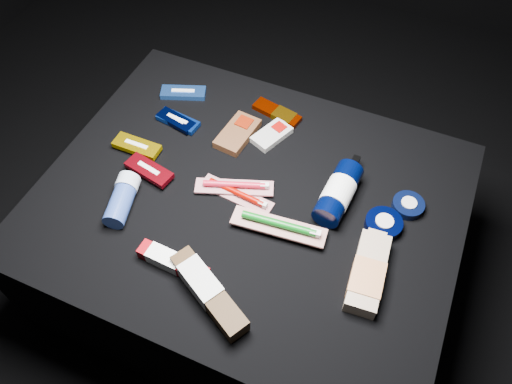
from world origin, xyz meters
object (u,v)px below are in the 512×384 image
at_px(lotion_bottle, 338,193).
at_px(toothpaste_carton_red, 170,261).
at_px(bodywash_bottle, 368,274).
at_px(deodorant_stick, 122,199).

height_order(lotion_bottle, toothpaste_carton_red, lotion_bottle).
distance_m(bodywash_bottle, deodorant_stick, 0.57).
bearing_deg(toothpaste_carton_red, bodywash_bottle, 22.01).
bearing_deg(deodorant_stick, bodywash_bottle, -10.34).
height_order(bodywash_bottle, deodorant_stick, deodorant_stick).
distance_m(lotion_bottle, deodorant_stick, 0.50).
bearing_deg(bodywash_bottle, toothpaste_carton_red, -165.65).
distance_m(lotion_bottle, toothpaste_carton_red, 0.41).
height_order(lotion_bottle, bodywash_bottle, lotion_bottle).
bearing_deg(toothpaste_carton_red, deodorant_stick, 155.39).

